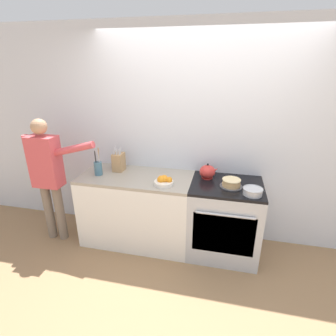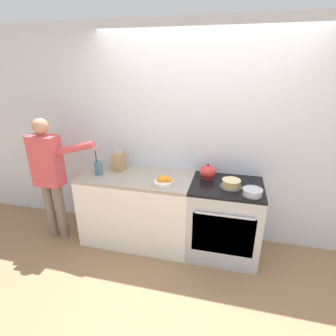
# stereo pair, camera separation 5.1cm
# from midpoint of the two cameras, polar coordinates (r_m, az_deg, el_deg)

# --- Properties ---
(ground_plane) EXTENTS (16.00, 16.00, 0.00)m
(ground_plane) POSITION_cam_midpoint_polar(r_m,az_deg,el_deg) (3.20, 4.42, -20.08)
(ground_plane) COLOR #93704C
(wall_back) EXTENTS (8.00, 0.04, 2.60)m
(wall_back) POSITION_cam_midpoint_polar(r_m,az_deg,el_deg) (3.18, 6.95, 6.40)
(wall_back) COLOR silver
(wall_back) RESTS_ON ground_plane
(counter_cabinet) EXTENTS (1.34, 0.66, 0.89)m
(counter_cabinet) POSITION_cam_midpoint_polar(r_m,az_deg,el_deg) (3.35, -7.09, -8.73)
(counter_cabinet) COLOR white
(counter_cabinet) RESTS_ON ground_plane
(stove_range) EXTENTS (0.79, 0.69, 0.89)m
(stove_range) POSITION_cam_midpoint_polar(r_m,az_deg,el_deg) (3.18, 11.64, -10.80)
(stove_range) COLOR #B7BABF
(stove_range) RESTS_ON ground_plane
(layer_cake) EXTENTS (0.24, 0.24, 0.09)m
(layer_cake) POSITION_cam_midpoint_polar(r_m,az_deg,el_deg) (2.91, 13.12, -3.25)
(layer_cake) COLOR #4C4C51
(layer_cake) RESTS_ON stove_range
(tea_kettle) EXTENTS (0.22, 0.18, 0.18)m
(tea_kettle) POSITION_cam_midpoint_polar(r_m,az_deg,el_deg) (3.07, 8.14, -0.81)
(tea_kettle) COLOR red
(tea_kettle) RESTS_ON stove_range
(mixing_bowl) EXTENTS (0.20, 0.20, 0.07)m
(mixing_bowl) POSITION_cam_midpoint_polar(r_m,az_deg,el_deg) (2.79, 17.46, -4.88)
(mixing_bowl) COLOR #B7BABF
(mixing_bowl) RESTS_ON stove_range
(knife_block) EXTENTS (0.12, 0.16, 0.32)m
(knife_block) POSITION_cam_midpoint_polar(r_m,az_deg,el_deg) (3.31, -11.12, 1.33)
(knife_block) COLOR tan
(knife_block) RESTS_ON counter_cabinet
(utensil_crock) EXTENTS (0.10, 0.10, 0.34)m
(utensil_crock) POSITION_cam_midpoint_polar(r_m,az_deg,el_deg) (3.24, -15.39, 0.03)
(utensil_crock) COLOR #477084
(utensil_crock) RESTS_ON counter_cabinet
(fruit_bowl) EXTENTS (0.21, 0.21, 0.11)m
(fruit_bowl) POSITION_cam_midpoint_polar(r_m,az_deg,el_deg) (2.88, -1.45, -2.85)
(fruit_bowl) COLOR silver
(fruit_bowl) RESTS_ON counter_cabinet
(person_baker) EXTENTS (0.91, 0.20, 1.57)m
(person_baker) POSITION_cam_midpoint_polar(r_m,az_deg,el_deg) (3.46, -25.09, -0.74)
(person_baker) COLOR #7A6B5B
(person_baker) RESTS_ON ground_plane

